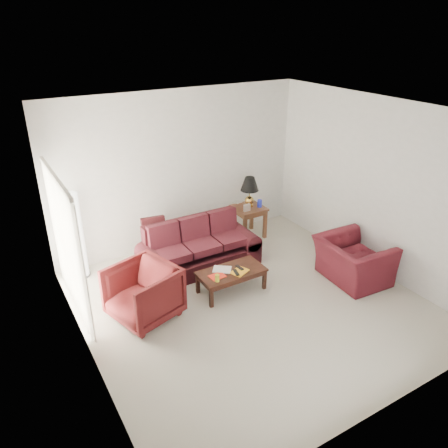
# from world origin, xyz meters

# --- Properties ---
(floor) EXTENTS (5.00, 5.00, 0.00)m
(floor) POSITION_xyz_m (0.00, 0.00, 0.00)
(floor) COLOR beige
(floor) RESTS_ON ground
(blinds) EXTENTS (0.10, 2.00, 2.16)m
(blinds) POSITION_xyz_m (-2.42, 1.30, 1.08)
(blinds) COLOR silver
(blinds) RESTS_ON ground
(sofa) EXTENTS (2.13, 0.94, 0.87)m
(sofa) POSITION_xyz_m (-0.19, 1.39, 0.43)
(sofa) COLOR black
(sofa) RESTS_ON ground
(throw_pillow) EXTENTS (0.45, 0.26, 0.44)m
(throw_pillow) POSITION_xyz_m (-0.80, 1.97, 0.70)
(throw_pillow) COLOR black
(throw_pillow) RESTS_ON sofa
(end_table) EXTENTS (0.65, 0.65, 0.65)m
(end_table) POSITION_xyz_m (1.27, 2.01, 0.32)
(end_table) COLOR #492C19
(end_table) RESTS_ON ground
(table_lamp) EXTENTS (0.44, 0.44, 0.61)m
(table_lamp) POSITION_xyz_m (1.31, 2.06, 0.96)
(table_lamp) COLOR #BF903B
(table_lamp) RESTS_ON end_table
(clock) EXTENTS (0.14, 0.06, 0.14)m
(clock) POSITION_xyz_m (1.13, 1.86, 0.72)
(clock) COLOR white
(clock) RESTS_ON end_table
(blue_canister) EXTENTS (0.11, 0.11, 0.15)m
(blue_canister) POSITION_xyz_m (1.46, 1.91, 0.72)
(blue_canister) COLOR #161F95
(blue_canister) RESTS_ON end_table
(picture_frame) EXTENTS (0.16, 0.19, 0.05)m
(picture_frame) POSITION_xyz_m (1.09, 2.18, 0.73)
(picture_frame) COLOR silver
(picture_frame) RESTS_ON end_table
(floor_lamp) EXTENTS (0.34, 0.34, 1.57)m
(floor_lamp) POSITION_xyz_m (-2.09, 2.20, 0.79)
(floor_lamp) COLOR silver
(floor_lamp) RESTS_ON ground
(armchair_left) EXTENTS (1.15, 1.14, 0.85)m
(armchair_left) POSITION_xyz_m (-1.58, 0.54, 0.42)
(armchair_left) COLOR #481011
(armchair_left) RESTS_ON ground
(armchair_right) EXTENTS (1.06, 1.20, 0.74)m
(armchair_right) POSITION_xyz_m (1.88, -0.28, 0.37)
(armchair_right) COLOR #450F17
(armchair_right) RESTS_ON ground
(coffee_table) EXTENTS (1.23, 0.96, 0.39)m
(coffee_table) POSITION_xyz_m (-0.09, 0.47, 0.19)
(coffee_table) COLOR black
(coffee_table) RESTS_ON ground
(magazine_red) EXTENTS (0.26, 0.20, 0.01)m
(magazine_red) POSITION_xyz_m (-0.37, 0.43, 0.39)
(magazine_red) COLOR red
(magazine_red) RESTS_ON coffee_table
(magazine_white) EXTENTS (0.36, 0.35, 0.02)m
(magazine_white) POSITION_xyz_m (-0.20, 0.57, 0.39)
(magazine_white) COLOR silver
(magazine_white) RESTS_ON coffee_table
(magazine_orange) EXTENTS (0.34, 0.30, 0.02)m
(magazine_orange) POSITION_xyz_m (0.01, 0.37, 0.39)
(magazine_orange) COLOR #F2A81C
(magazine_orange) RESTS_ON coffee_table
(remote_a) EXTENTS (0.09, 0.19, 0.02)m
(remote_a) POSITION_xyz_m (-0.07, 0.34, 0.41)
(remote_a) COLOR black
(remote_a) RESTS_ON coffee_table
(remote_b) EXTENTS (0.07, 0.18, 0.02)m
(remote_b) POSITION_xyz_m (0.06, 0.45, 0.41)
(remote_b) COLOR black
(remote_b) RESTS_ON coffee_table
(yellow_glass) EXTENTS (0.09, 0.09, 0.12)m
(yellow_glass) POSITION_xyz_m (-0.44, 0.31, 0.44)
(yellow_glass) COLOR yellow
(yellow_glass) RESTS_ON coffee_table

